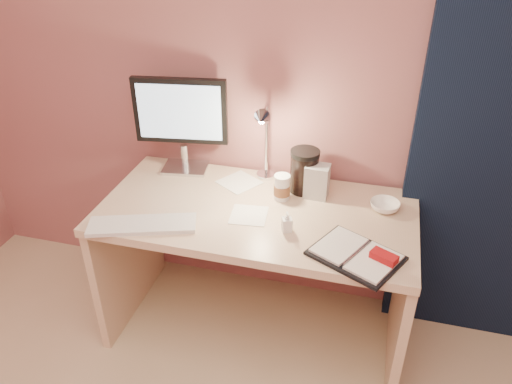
% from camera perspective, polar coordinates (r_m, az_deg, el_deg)
% --- Properties ---
extents(room, '(3.50, 3.50, 3.50)m').
position_cam_1_polar(room, '(2.31, 26.02, 7.46)').
color(room, '#C6B28E').
rests_on(room, ground).
extents(desk, '(1.40, 0.70, 0.73)m').
position_cam_1_polar(desk, '(2.41, 0.51, -5.54)').
color(desk, '#D1B094').
rests_on(desk, ground).
extents(monitor, '(0.45, 0.19, 0.48)m').
position_cam_1_polar(monitor, '(2.44, -8.55, 8.50)').
color(monitor, silver).
rests_on(monitor, desk).
extents(keyboard, '(0.47, 0.27, 0.02)m').
position_cam_1_polar(keyboard, '(2.16, -12.87, -3.67)').
color(keyboard, silver).
rests_on(keyboard, desk).
extents(planner, '(0.40, 0.36, 0.05)m').
position_cam_1_polar(planner, '(1.97, 11.59, -7.07)').
color(planner, black).
rests_on(planner, desk).
extents(paper_a, '(0.17, 0.17, 0.00)m').
position_cam_1_polar(paper_a, '(2.18, -0.83, -2.66)').
color(paper_a, white).
rests_on(paper_a, desk).
extents(paper_c, '(0.23, 0.23, 0.00)m').
position_cam_1_polar(paper_c, '(2.42, -1.93, 1.12)').
color(paper_c, white).
rests_on(paper_c, desk).
extents(coffee_cup, '(0.08, 0.08, 0.12)m').
position_cam_1_polar(coffee_cup, '(2.27, 2.98, 0.46)').
color(coffee_cup, white).
rests_on(coffee_cup, desk).
extents(bowl, '(0.13, 0.13, 0.04)m').
position_cam_1_polar(bowl, '(2.28, 14.51, -1.56)').
color(bowl, white).
rests_on(bowl, desk).
extents(lotion_bottle, '(0.05, 0.05, 0.09)m').
position_cam_1_polar(lotion_bottle, '(2.06, 3.56, -3.41)').
color(lotion_bottle, white).
rests_on(lotion_bottle, desk).
extents(dark_jar, '(0.13, 0.13, 0.19)m').
position_cam_1_polar(dark_jar, '(2.32, 5.52, 2.17)').
color(dark_jar, black).
rests_on(dark_jar, desk).
extents(product_box, '(0.11, 0.09, 0.16)m').
position_cam_1_polar(product_box, '(2.29, 6.97, 1.23)').
color(product_box, '#B9B9B5').
rests_on(product_box, desk).
extents(desk_lamp, '(0.10, 0.25, 0.41)m').
position_cam_1_polar(desk_lamp, '(2.27, 0.36, 6.27)').
color(desk_lamp, silver).
rests_on(desk_lamp, desk).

